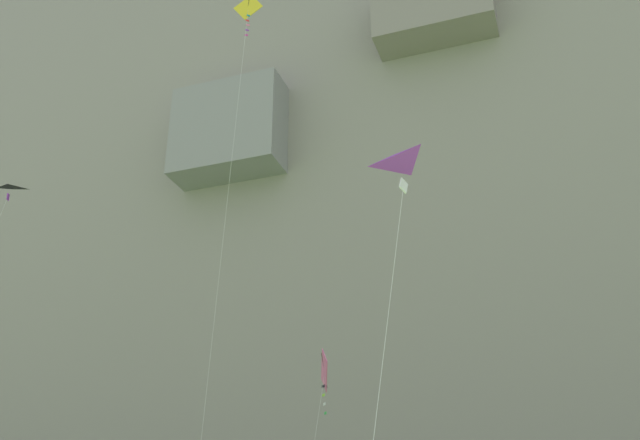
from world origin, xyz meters
TOP-DOWN VIEW (x-y plane):
  - cliff_face at (0.02, 62.90)m, footprint 180.00×32.10m
  - kite_diamond_mid_center at (-4.67, 31.44)m, footprint 2.06×2.06m
  - kite_delta_mid_left at (3.66, 14.49)m, footprint 1.96×4.23m
  - kite_delta_upper_mid at (-22.56, 26.68)m, footprint 1.72×5.67m
  - kite_diamond_high_right at (-7.76, 26.96)m, footprint 1.79×1.46m

SIDE VIEW (x-z plane):
  - kite_diamond_mid_center at x=-4.67m, z-range 5.41..18.91m
  - kite_delta_mid_left at x=3.66m, z-range 5.84..18.71m
  - kite_delta_upper_mid at x=-22.56m, z-range 10.87..34.32m
  - kite_diamond_high_right at x=-7.76m, z-range 13.91..47.62m
  - cliff_face at x=0.02m, z-range 0.00..71.20m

